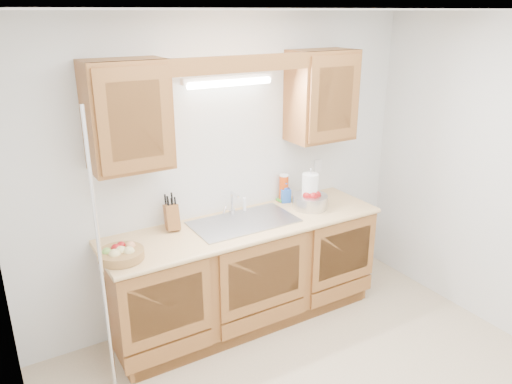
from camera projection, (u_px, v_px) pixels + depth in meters
room at (345, 238)px, 2.91m from camera, size 3.52×3.50×2.50m
base_cabinets at (245, 273)px, 4.15m from camera, size 2.20×0.60×0.86m
countertop at (245, 225)px, 3.99m from camera, size 2.30×0.63×0.04m
upper_cabinet_left at (127, 116)px, 3.39m from camera, size 0.55×0.33×0.75m
upper_cabinet_right at (321, 96)px, 4.19m from camera, size 0.55×0.33×0.75m
valance at (243, 64)px, 3.56m from camera, size 2.20×0.05×0.12m
fluorescent_fixture at (229, 80)px, 3.79m from camera, size 0.76×0.08×0.08m
sink at (244, 230)px, 4.02m from camera, size 0.84×0.46×0.36m
wire_shelf_pole at (101, 261)px, 3.17m from camera, size 0.03×0.03×2.00m
outlet_plate at (318, 166)px, 4.60m from camera, size 0.08×0.01×0.12m
fruit_basket at (121, 253)px, 3.39m from camera, size 0.40×0.40×0.10m
knife_block at (172, 216)px, 3.84m from camera, size 0.12×0.18×0.29m
orange_canister at (284, 188)px, 4.41m from camera, size 0.09×0.09×0.25m
soap_bottle at (285, 192)px, 4.40m from camera, size 0.10×0.10×0.18m
sponge at (284, 200)px, 4.44m from camera, size 0.12×0.08×0.02m
paper_towel at (310, 191)px, 4.27m from camera, size 0.17×0.17×0.35m
apple_bowl at (311, 201)px, 4.27m from camera, size 0.33×0.33×0.15m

